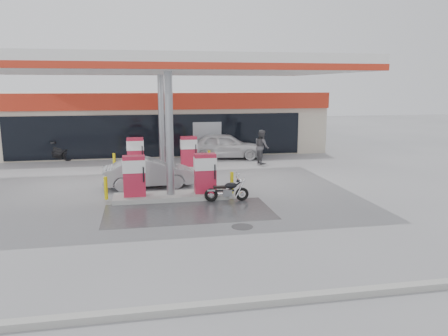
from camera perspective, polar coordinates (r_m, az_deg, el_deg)
The scene contains 13 objects.
ground at distance 15.73m, azimuth -6.44°, elevation -5.81°, with size 90.00×90.00×0.00m, color gray.
wet_patch at distance 15.77m, azimuth -4.62°, elevation -5.72°, with size 6.00×3.00×0.00m, color #4C4C4F.
drain_cover at distance 14.13m, azimuth 2.39°, elevation -7.67°, with size 0.70×0.70×0.01m, color #38383A.
kerb at distance 9.23m, azimuth -2.84°, elevation -17.70°, with size 28.00×0.25×0.15m, color gray.
store_building at distance 31.10m, azimuth -8.85°, elevation 6.11°, with size 22.00×8.22×4.00m.
canopy at distance 20.09m, azimuth -7.93°, elevation 12.96°, with size 16.00×10.02×5.51m.
pump_island_near at distance 17.49m, azimuth -7.01°, elevation -1.73°, with size 5.14×1.30×1.78m.
pump_island_far at distance 23.37m, azimuth -8.03°, elevation 1.41°, with size 5.14×1.30×1.78m.
parked_motorcycle at distance 17.06m, azimuth 0.45°, elevation -3.04°, with size 1.75×0.67×0.90m.
sedan_white at distance 26.99m, azimuth 0.16°, elevation 2.94°, with size 1.86×4.63×1.58m, color white.
attendant at distance 25.24m, azimuth 4.95°, elevation 2.79°, with size 0.95×0.74×1.96m, color #4E4D52.
hatchback_silver at distance 19.62m, azimuth -9.79°, elevation -0.59°, with size 1.39×3.99×1.32m, color #989C9F.
parked_car_left at distance 28.64m, azimuth -17.60°, elevation 2.58°, with size 1.77×4.36×1.27m, color black.
Camera 1 is at (-1.10, -15.04, 4.48)m, focal length 35.00 mm.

